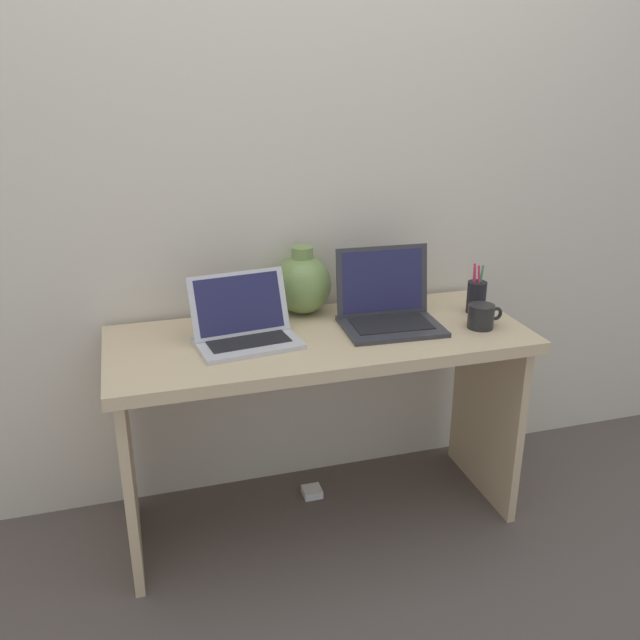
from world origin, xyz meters
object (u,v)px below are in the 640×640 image
pen_cup (476,296)px  green_vase (303,284)px  laptop_right (387,305)px  power_brick (312,492)px  laptop_left (244,324)px  coffee_mug (481,316)px

pen_cup → green_vase: bearing=163.7°
laptop_right → pen_cup: bearing=1.9°
laptop_right → green_vase: laptop_right is taller
pen_cup → power_brick: bearing=172.1°
green_vase → power_brick: bearing=-86.8°
laptop_right → power_brick: 0.81m
laptop_left → power_brick: (0.25, 0.11, -0.75)m
power_brick → coffee_mug: bearing=-22.5°
green_vase → pen_cup: bearing=-16.3°
laptop_right → coffee_mug: laptop_right is taller
laptop_left → power_brick: size_ratio=4.88×
coffee_mug → power_brick: (-0.53, 0.22, -0.74)m
laptop_right → coffee_mug: size_ratio=2.72×
laptop_right → coffee_mug: 0.32m
laptop_left → coffee_mug: 0.79m
laptop_right → power_brick: (-0.24, 0.09, -0.76)m
laptop_right → pen_cup: 0.34m
green_vase → coffee_mug: (0.53, -0.31, -0.07)m
laptop_left → green_vase: bearing=38.8°
green_vase → coffee_mug: green_vase is taller
laptop_right → green_vase: bearing=143.4°
pen_cup → power_brick: pen_cup is taller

